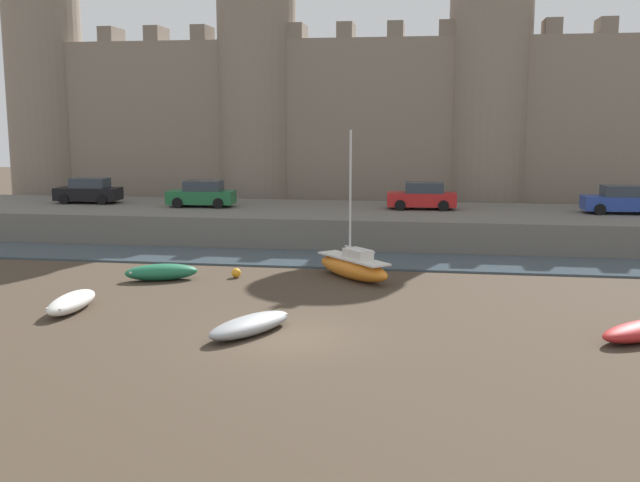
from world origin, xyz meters
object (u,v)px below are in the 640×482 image
rowboat_foreground_right (72,302)px  car_quay_west (422,196)px  sailboat_midflat_centre (353,266)px  car_quay_centre_west (89,191)px  mooring_buoy_near_shore (236,273)px  rowboat_foreground_left (250,325)px  car_quay_centre_east (620,200)px  rowboat_near_channel_right (161,272)px  car_quay_east (202,194)px

rowboat_foreground_right → car_quay_west: bearing=57.2°
sailboat_midflat_centre → car_quay_west: size_ratio=1.60×
sailboat_midflat_centre → car_quay_centre_west: (-18.58, 12.39, 1.94)m
mooring_buoy_near_shore → car_quay_centre_west: 18.69m
rowboat_foreground_left → car_quay_centre_east: car_quay_centre_east is taller
rowboat_foreground_right → car_quay_centre_west: 21.66m
sailboat_midflat_centre → rowboat_foreground_right: (-9.86, -7.32, -0.24)m
sailboat_midflat_centre → car_quay_centre_east: sailboat_midflat_centre is taller
rowboat_near_channel_right → car_quay_west: bearing=51.1°
rowboat_foreground_right → car_quay_centre_east: (23.96, 19.29, 2.18)m
rowboat_foreground_right → car_quay_centre_west: bearing=113.9°
rowboat_foreground_left → rowboat_near_channel_right: size_ratio=1.13×
rowboat_foreground_left → car_quay_centre_east: size_ratio=0.91×
rowboat_near_channel_right → car_quay_west: (11.28, 13.95, 2.15)m
rowboat_foreground_right → car_quay_east: car_quay_east is taller
mooring_buoy_near_shore → car_quay_west: (8.11, 12.90, 2.32)m
car_quay_west → car_quay_centre_east: bearing=-1.8°
sailboat_midflat_centre → mooring_buoy_near_shore: (-5.30, -0.56, -0.38)m
rowboat_foreground_right → car_quay_centre_east: size_ratio=0.80×
rowboat_near_channel_right → car_quay_centre_east: (22.58, 13.59, 2.15)m
sailboat_midflat_centre → car_quay_west: bearing=77.2°
car_quay_east → sailboat_midflat_centre: bearing=-47.1°
car_quay_west → car_quay_centre_west: (-21.39, 0.05, 0.00)m
sailboat_midflat_centre → car_quay_centre_west: bearing=146.3°
rowboat_foreground_left → car_quay_west: car_quay_west is taller
mooring_buoy_near_shore → car_quay_centre_east: car_quay_centre_east is taller
car_quay_west → mooring_buoy_near_shore: bearing=-122.2°
mooring_buoy_near_shore → car_quay_centre_east: 23.22m
car_quay_east → rowboat_foreground_right: bearing=-87.4°
rowboat_foreground_right → car_quay_centre_east: car_quay_centre_east is taller
rowboat_foreground_left → mooring_buoy_near_shore: size_ratio=8.75×
mooring_buoy_near_shore → rowboat_near_channel_right: bearing=-161.6°
rowboat_foreground_left → rowboat_foreground_right: rowboat_foreground_right is taller
rowboat_foreground_left → rowboat_near_channel_right: 9.73m
rowboat_foreground_left → car_quay_centre_west: car_quay_centre_west is taller
rowboat_foreground_left → car_quay_centre_east: (16.57, 21.24, 2.21)m
rowboat_foreground_right → mooring_buoy_near_shore: bearing=56.0°
rowboat_near_channel_right → car_quay_west: size_ratio=0.81×
rowboat_near_channel_right → rowboat_foreground_left: bearing=-51.8°
rowboat_near_channel_right → car_quay_centre_east: 26.44m
sailboat_midflat_centre → car_quay_east: sailboat_midflat_centre is taller
car_quay_east → car_quay_centre_east: 24.83m
car_quay_east → car_quay_west: bearing=3.5°
rowboat_foreground_left → car_quay_centre_east: bearing=52.0°
rowboat_foreground_left → car_quay_west: (5.27, 21.60, 2.21)m
rowboat_foreground_left → rowboat_foreground_right: size_ratio=1.14×
car_quay_centre_west → rowboat_foreground_right: bearing=-66.1°
car_quay_centre_east → rowboat_near_channel_right: bearing=-149.0°
sailboat_midflat_centre → rowboat_near_channel_right: (-8.47, -1.61, -0.21)m
car_quay_west → rowboat_foreground_left: bearing=-103.7°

